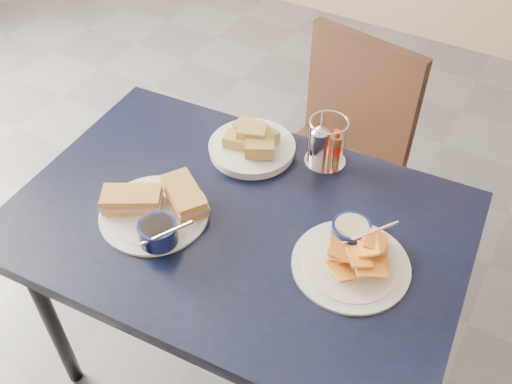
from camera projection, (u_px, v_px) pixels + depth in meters
The scene contains 6 objects.
dining_table at pixel (238, 239), 1.42m from camera, with size 1.13×0.80×0.75m.
chair_far at pixel (337, 144), 1.97m from camera, with size 0.47×0.46×0.86m.
sandwich_plate at pixel (157, 209), 1.36m from camera, with size 0.30×0.27×0.12m.
plantain_plate at pixel (352, 252), 1.27m from camera, with size 0.26×0.26×0.12m.
bread_basket at pixel (252, 144), 1.53m from camera, with size 0.23×0.23×0.08m.
condiment_caddy at pixel (325, 144), 1.48m from camera, with size 0.11×0.11×0.14m.
Camera 1 is at (0.28, -0.72, 1.76)m, focal length 40.00 mm.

